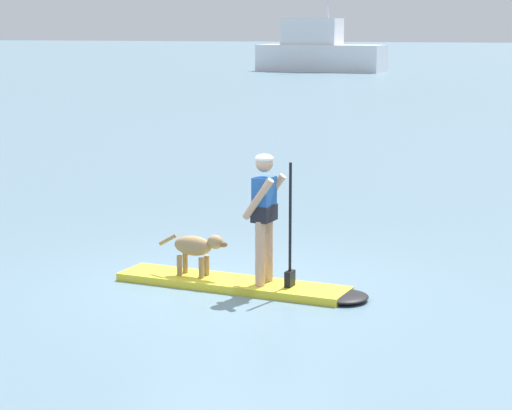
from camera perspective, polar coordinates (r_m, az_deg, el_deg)
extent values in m
plane|color=slate|center=(12.63, -1.39, -4.79)|extent=(400.00, 400.00, 0.00)
cube|color=yellow|center=(12.62, -1.40, -4.57)|extent=(3.12, 0.99, 0.10)
ellipsoid|color=black|center=(12.06, 5.21, -5.32)|extent=(0.63, 0.68, 0.10)
cylinder|color=tan|center=(12.44, 0.72, -2.60)|extent=(0.12, 0.12, 0.82)
cylinder|color=tan|center=(12.21, 0.23, -2.84)|extent=(0.12, 0.12, 0.82)
cube|color=black|center=(12.22, 0.48, -0.47)|extent=(0.26, 0.38, 0.20)
cube|color=#2659A5|center=(12.19, 0.48, 0.40)|extent=(0.24, 0.36, 0.54)
sphere|color=tan|center=(12.12, 0.48, 2.43)|extent=(0.22, 0.22, 0.22)
ellipsoid|color=white|center=(12.12, 0.48, 2.72)|extent=(0.23, 0.23, 0.11)
cylinder|color=tan|center=(12.36, 0.83, 0.63)|extent=(0.43, 0.14, 0.54)
cylinder|color=tan|center=(12.02, 0.11, 0.36)|extent=(0.43, 0.14, 0.54)
cylinder|color=black|center=(12.11, 1.99, -1.18)|extent=(0.04, 0.04, 1.56)
cube|color=black|center=(12.27, 1.97, -4.29)|extent=(0.10, 0.19, 0.20)
ellipsoid|color=#997A51|center=(12.76, -3.68, -2.37)|extent=(0.55, 0.28, 0.26)
ellipsoid|color=#997A51|center=(12.60, -2.37, -2.16)|extent=(0.24, 0.18, 0.18)
ellipsoid|color=brown|center=(12.55, -1.92, -2.29)|extent=(0.13, 0.09, 0.08)
cylinder|color=#997A51|center=(12.92, -5.11, -2.00)|extent=(0.27, 0.08, 0.18)
cylinder|color=#997A51|center=(12.81, -2.87, -3.51)|extent=(0.07, 0.07, 0.27)
cylinder|color=#997A51|center=(12.68, -3.19, -3.66)|extent=(0.07, 0.07, 0.27)
cylinder|color=#997A51|center=(12.96, -4.12, -3.37)|extent=(0.07, 0.07, 0.27)
cylinder|color=#997A51|center=(12.83, -4.45, -3.52)|extent=(0.07, 0.07, 0.27)
cube|color=white|center=(73.84, 3.79, 8.49)|extent=(9.56, 3.82, 1.96)
cube|color=silver|center=(73.97, 3.28, 10.00)|extent=(4.38, 2.64, 1.93)
cylinder|color=silver|center=(73.97, 3.28, 10.19)|extent=(3.27, 0.40, 0.14)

